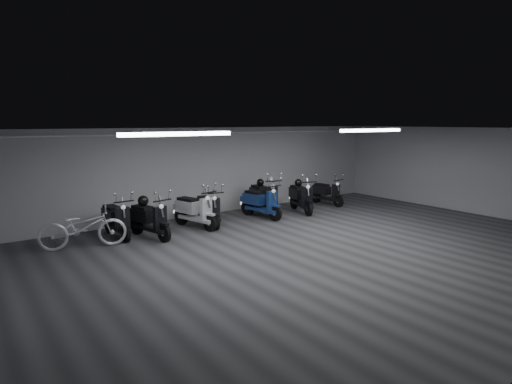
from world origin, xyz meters
TOP-DOWN VIEW (x-y plane):
  - floor at (0.00, 0.00)m, footprint 14.00×10.00m
  - ceiling at (0.00, 0.00)m, footprint 14.00×10.00m
  - back_wall at (0.00, 5.00)m, footprint 14.00×0.01m
  - right_wall at (7.00, 0.00)m, footprint 0.01×10.00m
  - fluor_strip_left at (-3.00, 1.00)m, footprint 2.40×0.18m
  - fluor_strip_right at (3.00, 1.00)m, footprint 2.40×0.18m
  - conduit at (0.00, 4.92)m, footprint 13.60×0.05m
  - scooter_0 at (-3.43, 3.89)m, footprint 0.68×1.75m
  - scooter_1 at (-2.76, 3.31)m, footprint 0.99×1.86m
  - scooter_2 at (-1.32, 3.57)m, footprint 1.03×1.90m
  - scooter_3 at (-0.84, 3.65)m, footprint 0.84×1.79m
  - scooter_4 at (0.94, 3.49)m, footprint 0.90×1.86m
  - scooter_5 at (1.37, 3.89)m, footprint 0.93×2.01m
  - scooter_7 at (2.52, 3.39)m, footprint 1.16×1.92m
  - scooter_8 at (4.11, 3.77)m, footprint 0.63×1.64m
  - bicycle at (-4.38, 3.41)m, footprint 2.07×1.14m
  - helmet_0 at (1.41, 4.16)m, footprint 0.24×0.24m
  - helmet_1 at (2.60, 3.63)m, footprint 0.25×0.25m
  - helmet_2 at (-2.82, 3.55)m, footprint 0.28×0.28m

SIDE VIEW (x-z plane):
  - floor at x=0.00m, z-range -0.01..0.00m
  - scooter_8 at x=4.11m, z-range 0.00..1.20m
  - bicycle at x=-4.38m, z-range 0.00..1.27m
  - scooter_0 at x=-3.43m, z-range 0.00..1.28m
  - scooter_3 at x=-0.84m, z-range 0.00..1.28m
  - scooter_1 at x=-2.76m, z-range 0.00..1.32m
  - scooter_4 at x=0.94m, z-range 0.00..1.33m
  - scooter_2 at x=-1.32m, z-range 0.00..1.35m
  - scooter_7 at x=2.52m, z-range 0.00..1.36m
  - scooter_5 at x=1.37m, z-range 0.00..1.44m
  - helmet_2 at x=-2.82m, z-range 0.82..1.10m
  - helmet_1 at x=2.60m, z-range 0.84..1.09m
  - helmet_0 at x=1.41m, z-range 0.89..1.13m
  - back_wall at x=0.00m, z-range 0.00..2.80m
  - right_wall at x=7.00m, z-range 0.00..2.80m
  - conduit at x=0.00m, z-range 2.59..2.65m
  - fluor_strip_left at x=-3.00m, z-range 2.70..2.78m
  - fluor_strip_right at x=3.00m, z-range 2.70..2.78m
  - ceiling at x=0.00m, z-range 2.80..2.81m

